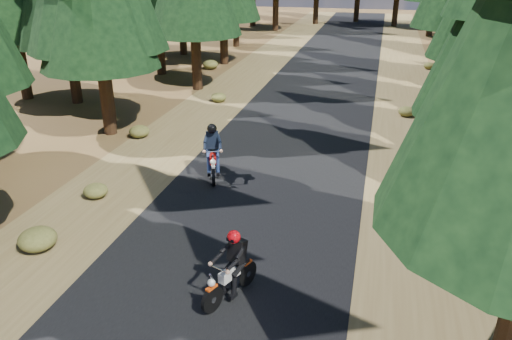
# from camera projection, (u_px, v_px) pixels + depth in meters

# --- Properties ---
(ground) EXTENTS (120.00, 120.00, 0.00)m
(ground) POSITION_uv_depth(u_px,v_px,m) (242.00, 230.00, 13.12)
(ground) COLOR #4E351B
(ground) RESTS_ON ground
(road) EXTENTS (6.00, 100.00, 0.01)m
(road) POSITION_uv_depth(u_px,v_px,m) (280.00, 160.00, 17.57)
(road) COLOR black
(road) RESTS_ON ground
(shoulder_l) EXTENTS (3.20, 100.00, 0.01)m
(shoulder_l) POSITION_uv_depth(u_px,v_px,m) (159.00, 149.00, 18.60)
(shoulder_l) COLOR brown
(shoulder_l) RESTS_ON ground
(shoulder_r) EXTENTS (3.20, 100.00, 0.01)m
(shoulder_r) POSITION_uv_depth(u_px,v_px,m) (416.00, 173.00, 16.54)
(shoulder_r) COLOR brown
(shoulder_r) RESTS_ON ground
(log_near) EXTENTS (6.18, 0.48, 0.32)m
(log_near) POSITION_uv_depth(u_px,v_px,m) (506.00, 128.00, 20.36)
(log_near) COLOR #4C4233
(log_near) RESTS_ON ground
(understory_shrubs) EXTENTS (15.60, 32.71, 0.66)m
(understory_shrubs) POSITION_uv_depth(u_px,v_px,m) (335.00, 137.00, 19.06)
(understory_shrubs) COLOR #474C1E
(understory_shrubs) RESTS_ON ground
(rider_lead) EXTENTS (1.16, 1.79, 1.54)m
(rider_lead) POSITION_uv_depth(u_px,v_px,m) (230.00, 277.00, 10.34)
(rider_lead) COLOR beige
(rider_lead) RESTS_ON road
(rider_follow) EXTENTS (1.20, 2.06, 1.76)m
(rider_follow) POSITION_uv_depth(u_px,v_px,m) (213.00, 160.00, 16.01)
(rider_follow) COLOR maroon
(rider_follow) RESTS_ON road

